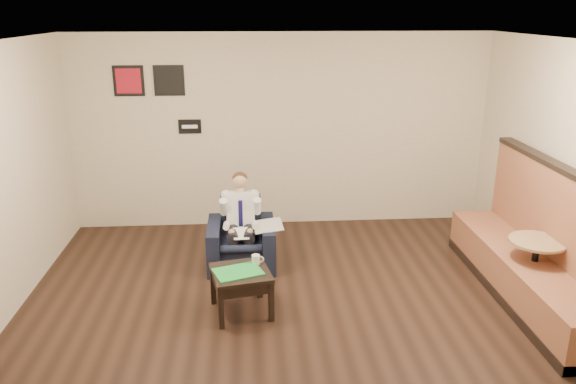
{
  "coord_description": "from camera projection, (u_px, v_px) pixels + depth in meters",
  "views": [
    {
      "loc": [
        -0.47,
        -4.97,
        3.11
      ],
      "look_at": [
        -0.03,
        1.2,
        1.07
      ],
      "focal_mm": 35.0,
      "sensor_mm": 36.0,
      "label": 1
    }
  ],
  "objects": [
    {
      "name": "ground",
      "position": [
        299.0,
        329.0,
        5.71
      ],
      "size": [
        6.0,
        6.0,
        0.0
      ],
      "primitive_type": "plane",
      "color": "black",
      "rests_on": "ground"
    },
    {
      "name": "wall_back",
      "position": [
        281.0,
        132.0,
        8.11
      ],
      "size": [
        6.0,
        0.02,
        2.8
      ],
      "primitive_type": "cube",
      "color": "beige",
      "rests_on": "ground"
    },
    {
      "name": "ceiling",
      "position": [
        301.0,
        46.0,
        4.83
      ],
      "size": [
        6.0,
        6.0,
        0.02
      ],
      "primitive_type": "cube",
      "color": "white",
      "rests_on": "wall_back"
    },
    {
      "name": "seating_sign",
      "position": [
        190.0,
        126.0,
        7.98
      ],
      "size": [
        0.32,
        0.02,
        0.2
      ],
      "primitive_type": "cube",
      "color": "black",
      "rests_on": "wall_back"
    },
    {
      "name": "art_print_left",
      "position": [
        129.0,
        81.0,
        7.72
      ],
      "size": [
        0.42,
        0.03,
        0.42
      ],
      "primitive_type": "cube",
      "color": "#AA1426",
      "rests_on": "wall_back"
    },
    {
      "name": "art_print_right",
      "position": [
        169.0,
        80.0,
        7.76
      ],
      "size": [
        0.42,
        0.03,
        0.42
      ],
      "primitive_type": "cube",
      "color": "black",
      "rests_on": "wall_back"
    },
    {
      "name": "armchair",
      "position": [
        241.0,
        234.0,
        7.04
      ],
      "size": [
        0.84,
        0.84,
        0.81
      ],
      "primitive_type": "cube",
      "rotation": [
        0.0,
        0.0,
        0.0
      ],
      "color": "black",
      "rests_on": "ground"
    },
    {
      "name": "seated_man",
      "position": [
        241.0,
        226.0,
        6.89
      ],
      "size": [
        0.53,
        0.79,
        1.11
      ],
      "primitive_type": null,
      "rotation": [
        0.0,
        0.0,
        0.0
      ],
      "color": "silver",
      "rests_on": "armchair"
    },
    {
      "name": "lap_papers",
      "position": [
        241.0,
        233.0,
        6.82
      ],
      "size": [
        0.2,
        0.28,
        0.01
      ],
      "primitive_type": "cube",
      "rotation": [
        0.0,
        0.0,
        0.07
      ],
      "color": "white",
      "rests_on": "seated_man"
    },
    {
      "name": "newspaper",
      "position": [
        268.0,
        225.0,
        6.93
      ],
      "size": [
        0.38,
        0.46,
        0.01
      ],
      "primitive_type": "cube",
      "rotation": [
        0.0,
        0.0,
        0.06
      ],
      "color": "silver",
      "rests_on": "armchair"
    },
    {
      "name": "side_table",
      "position": [
        241.0,
        292.0,
        5.96
      ],
      "size": [
        0.7,
        0.7,
        0.48
      ],
      "primitive_type": "cube",
      "rotation": [
        0.0,
        0.0,
        0.21
      ],
      "color": "black",
      "rests_on": "ground"
    },
    {
      "name": "green_folder",
      "position": [
        238.0,
        272.0,
        5.85
      ],
      "size": [
        0.57,
        0.49,
        0.01
      ],
      "primitive_type": "cube",
      "rotation": [
        0.0,
        0.0,
        0.35
      ],
      "color": "green",
      "rests_on": "side_table"
    },
    {
      "name": "coffee_mug",
      "position": [
        256.0,
        259.0,
        6.03
      ],
      "size": [
        0.1,
        0.1,
        0.1
      ],
      "primitive_type": "cylinder",
      "rotation": [
        0.0,
        0.0,
        0.21
      ],
      "color": "white",
      "rests_on": "side_table"
    },
    {
      "name": "smartphone",
      "position": [
        242.0,
        263.0,
        6.05
      ],
      "size": [
        0.15,
        0.08,
        0.01
      ],
      "primitive_type": "cube",
      "rotation": [
        0.0,
        0.0,
        0.03
      ],
      "color": "black",
      "rests_on": "side_table"
    },
    {
      "name": "banquette",
      "position": [
        531.0,
        236.0,
        6.12
      ],
      "size": [
        0.69,
        2.9,
        1.48
      ],
      "primitive_type": "cube",
      "color": "brown",
      "rests_on": "ground"
    },
    {
      "name": "cafe_table",
      "position": [
        533.0,
        272.0,
        6.12
      ],
      "size": [
        0.78,
        0.78,
        0.74
      ],
      "primitive_type": "cylinder",
      "rotation": [
        0.0,
        0.0,
        0.4
      ],
      "color": "#A17E57",
      "rests_on": "ground"
    }
  ]
}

